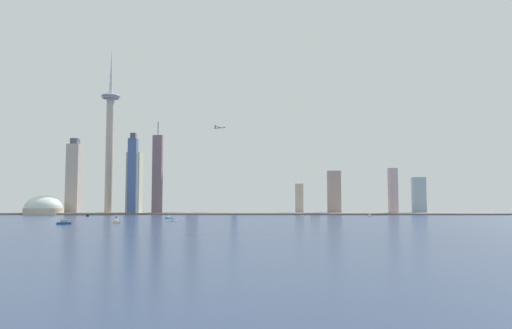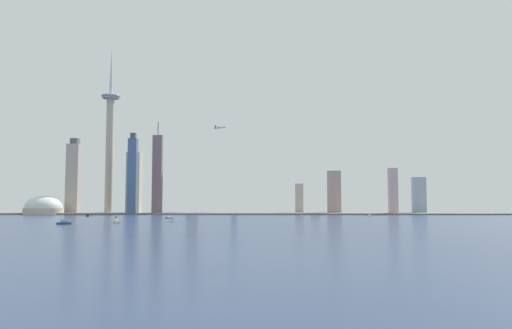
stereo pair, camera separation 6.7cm
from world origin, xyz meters
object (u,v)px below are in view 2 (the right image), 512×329
at_px(stadium_dome, 44,209).
at_px(boat_7, 301,215).
at_px(skyscraper_6, 419,195).
at_px(skyscraper_8, 315,203).
at_px(boat_3, 88,216).
at_px(skyscraper_3, 334,192).
at_px(skyscraper_5, 130,198).
at_px(skyscraper_2, 134,183).
at_px(skyscraper_9, 133,175).
at_px(skyscraper_10, 74,178).
at_px(observation_tower, 110,135).
at_px(channel_buoy_0, 32,222).
at_px(boat_0, 169,218).
at_px(skyscraper_7, 299,199).
at_px(airplane, 220,128).
at_px(skyscraper_0, 157,174).
at_px(boat_2, 370,216).
at_px(boat_5, 117,222).
at_px(boat_1, 64,223).
at_px(boat_6, 172,220).
at_px(skyscraper_11, 193,179).
at_px(skyscraper_4, 393,191).
at_px(skyscraper_1, 234,187).
at_px(boat_4, 116,218).

xyz_separation_m(stadium_dome, boat_7, (490.46, -61.20, -9.95)).
bearing_deg(skyscraper_6, skyscraper_8, 171.18).
bearing_deg(boat_3, stadium_dome, 28.42).
xyz_separation_m(skyscraper_3, skyscraper_5, (-423.47, 20.90, -10.89)).
bearing_deg(stadium_dome, skyscraper_5, 31.89).
distance_m(skyscraper_2, skyscraper_5, 65.92).
bearing_deg(skyscraper_9, skyscraper_2, 100.53).
height_order(skyscraper_9, skyscraper_10, skyscraper_9).
xyz_separation_m(observation_tower, skyscraper_6, (623.89, 39.96, -120.14)).
height_order(observation_tower, channel_buoy_0, observation_tower).
xyz_separation_m(skyscraper_3, boat_0, (-278.28, -276.23, -42.43)).
height_order(skyscraper_2, channel_buoy_0, skyscraper_2).
bearing_deg(skyscraper_7, airplane, -162.94).
height_order(skyscraper_0, boat_2, skyscraper_0).
relative_size(skyscraper_3, boat_2, 9.16).
xyz_separation_m(boat_3, boat_7, (361.00, 53.74, -0.35)).
distance_m(skyscraper_5, boat_5, 467.85).
height_order(boat_1, boat_3, boat_1).
relative_size(boat_1, boat_6, 0.89).
distance_m(skyscraper_3, skyscraper_5, 424.13).
relative_size(skyscraper_11, boat_6, 9.03).
bearing_deg(skyscraper_11, skyscraper_8, 5.41).
bearing_deg(skyscraper_4, channel_buoy_0, -143.65).
relative_size(skyscraper_4, airplane, 3.44).
distance_m(skyscraper_1, skyscraper_3, 213.41).
xyz_separation_m(skyscraper_7, boat_1, (-281.83, -468.69, -28.57)).
height_order(skyscraper_2, skyscraper_3, skyscraper_2).
height_order(stadium_dome, skyscraper_2, skyscraper_2).
relative_size(observation_tower, skyscraper_8, 7.49).
distance_m(skyscraper_6, skyscraper_8, 210.64).
bearing_deg(skyscraper_1, stadium_dome, -161.55).
bearing_deg(skyscraper_11, skyscraper_1, 23.18).
relative_size(skyscraper_5, boat_7, 8.02).
relative_size(skyscraper_6, boat_0, 5.82).
bearing_deg(boat_2, skyscraper_5, -125.66).
height_order(skyscraper_5, skyscraper_10, skyscraper_10).
height_order(skyscraper_3, skyscraper_4, skyscraper_4).
relative_size(skyscraper_3, boat_1, 6.01).
bearing_deg(skyscraper_5, boat_7, -23.12).
relative_size(skyscraper_3, skyscraper_10, 0.57).
distance_m(skyscraper_1, skyscraper_10, 328.54).
xyz_separation_m(observation_tower, boat_4, (107.10, -283.28, -155.82)).
bearing_deg(skyscraper_9, skyscraper_10, 159.78).
bearing_deg(airplane, skyscraper_1, 109.89).
height_order(boat_1, boat_4, boat_4).
xyz_separation_m(skyscraper_11, boat_4, (-53.01, -331.19, -69.25)).
relative_size(boat_2, boat_7, 1.17).
height_order(skyscraper_4, skyscraper_5, skyscraper_4).
bearing_deg(channel_buoy_0, boat_0, 50.08).
height_order(skyscraper_6, boat_2, skyscraper_6).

